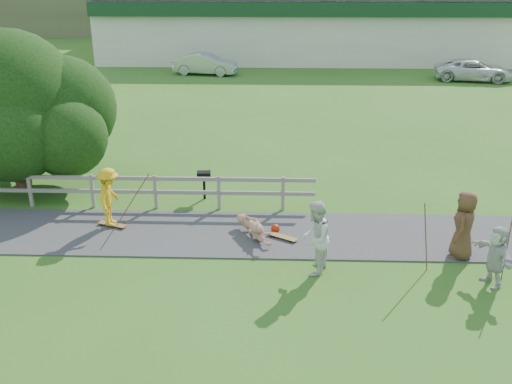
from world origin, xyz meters
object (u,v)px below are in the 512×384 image
spectator_c (464,225)px  spectator_d (496,256)px  car_white (474,70)px  tree (15,127)px  car_silver (205,64)px  skater_rider (110,200)px  skater_fallen (254,228)px  spectator_a (315,238)px  bbq (204,185)px

spectator_c → spectator_d: 1.40m
car_white → tree: tree is taller
car_silver → car_white: bearing=-85.5°
spectator_c → car_white: spectator_c is taller
skater_rider → car_white: 29.57m
skater_fallen → tree: bearing=126.3°
skater_rider → tree: tree is taller
spectator_a → car_silver: spectator_a is taller
spectator_c → skater_rider: bearing=-73.4°
skater_rider → skater_fallen: skater_rider is taller
skater_rider → car_white: size_ratio=0.35×
spectator_a → car_white: size_ratio=0.38×
skater_fallen → spectator_c: (5.47, -0.96, 0.62)m
tree → skater_rider: bearing=-39.3°
spectator_a → spectator_c: (3.89, 0.93, -0.03)m
skater_fallen → spectator_d: 6.28m
spectator_a → car_silver: bearing=-150.2°
skater_fallen → spectator_a: size_ratio=0.88×
spectator_c → car_white: 26.38m
skater_fallen → spectator_c: size_ratio=0.91×
spectator_a → car_white: spectator_a is taller
spectator_a → car_white: (12.11, 25.99, -0.26)m
skater_fallen → car_white: (13.68, 24.10, 0.38)m
skater_rider → car_white: (17.87, 23.55, -0.17)m
spectator_d → car_white: bearing=147.5°
car_silver → skater_rider: bearing=-169.9°
skater_rider → car_white: bearing=-35.5°
car_white → tree: (-21.88, -20.27, 1.40)m
spectator_d → bbq: (-7.57, 5.15, -0.29)m
skater_fallen → spectator_d: bearing=-50.3°
spectator_c → tree: 14.53m
skater_fallen → tree: size_ratio=0.23×
spectator_a → skater_rider: bearing=-95.3°
spectator_d → bbq: size_ratio=1.61×
spectator_a → spectator_c: size_ratio=1.03×
car_silver → spectator_c: bearing=-150.1°
spectator_c → car_silver: size_ratio=0.42×
car_white → tree: bearing=143.4°
spectator_d → bbq: bearing=-140.2°
spectator_a → tree: (-9.77, 5.73, 1.14)m
skater_rider → tree: 5.32m
spectator_d → bbq: 9.15m
car_white → bbq: size_ratio=5.28×
spectator_c → car_silver: spectator_c is taller
skater_rider → spectator_d: size_ratio=1.14×
skater_rider → tree: bearing=52.4°
spectator_a → tree: size_ratio=0.26×
car_silver → spectator_d: bearing=-150.3°
spectator_d → car_white: spectator_d is taller
car_silver → tree: size_ratio=0.61×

